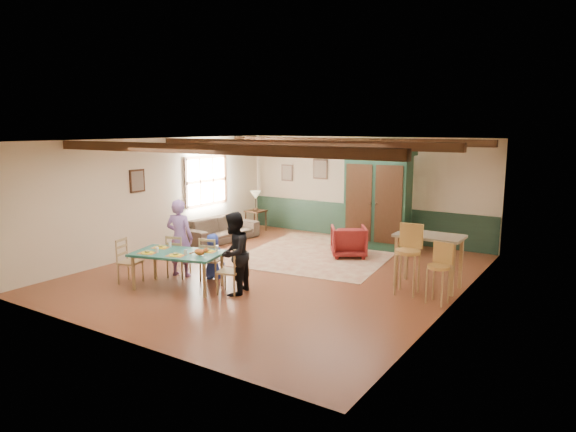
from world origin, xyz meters
The scene contains 35 objects.
floor centered at (0.00, 0.00, 0.00)m, with size 8.00×8.00×0.00m, color #5C2A1A.
wall_back centered at (0.00, 4.00, 1.35)m, with size 7.00×0.02×2.70m, color beige.
wall_left centered at (-3.50, 0.00, 1.35)m, with size 0.02×8.00×2.70m, color beige.
wall_right centered at (3.50, 0.00, 1.35)m, with size 0.02×8.00×2.70m, color beige.
ceiling centered at (0.00, 0.00, 2.70)m, with size 7.00×8.00×0.02m, color silver.
wainscot_back centered at (0.00, 3.98, 0.45)m, with size 6.95×0.03×0.90m, color #1B3224.
ceiling_beam_front centered at (0.00, -2.30, 2.61)m, with size 6.95×0.16×0.16m, color black.
ceiling_beam_mid centered at (0.00, 0.40, 2.61)m, with size 6.95×0.16×0.16m, color black.
ceiling_beam_back centered at (0.00, 3.00, 2.61)m, with size 6.95×0.16×0.16m, color black.
window_left centered at (-3.47, 1.70, 1.55)m, with size 0.06×1.60×1.30m, color white, non-canonical shape.
picture_left_wall centered at (-3.47, -0.60, 1.75)m, with size 0.04×0.42×0.52m, color gray, non-canonical shape.
picture_back_a centered at (-1.30, 3.97, 1.80)m, with size 0.45×0.04×0.55m, color gray, non-canonical shape.
picture_back_b centered at (-2.40, 3.97, 1.65)m, with size 0.38×0.04×0.48m, color gray, non-canonical shape.
dining_table centered at (-1.02, -1.85, 0.34)m, with size 1.62×0.90×0.68m, color #1A5348, non-canonical shape.
dining_chair_far_left centered at (-1.54, -1.32, 0.43)m, with size 0.38×0.40×0.86m, color #997B4C, non-canonical shape.
dining_chair_far_right centered at (-0.84, -1.13, 0.43)m, with size 0.38×0.40×0.86m, color #997B4C, non-canonical shape.
dining_chair_end_left centered at (-2.02, -2.12, 0.43)m, with size 0.38×0.40×0.86m, color #997B4C, non-canonical shape.
dining_chair_end_right centered at (-0.02, -1.58, 0.43)m, with size 0.38×0.40×0.86m, color #997B4C, non-canonical shape.
person_man centered at (-1.56, -1.25, 0.78)m, with size 0.57×0.37×1.55m, color #8A62A8.
person_woman centered at (0.07, -1.56, 0.74)m, with size 0.72×0.56×1.49m, color black.
person_child centered at (-0.86, -1.06, 0.45)m, with size 0.44×0.29×0.90m, color #2A3FA8.
cat centered at (-0.52, -1.81, 0.76)m, with size 0.32×0.13×0.16m, color #CC5C24, non-canonical shape.
place_setting_near_left centered at (-1.44, -2.20, 0.73)m, with size 0.36×0.27×0.11m, color yellow, non-canonical shape.
place_setting_near_center centered at (-0.88, -2.04, 0.73)m, with size 0.36×0.27×0.11m, color yellow, non-canonical shape.
place_setting_far_left centered at (-1.56, -1.76, 0.73)m, with size 0.36×0.27×0.11m, color yellow, non-canonical shape.
place_setting_far_right centered at (-0.60, -1.50, 0.73)m, with size 0.36×0.27×0.11m, color yellow, non-canonical shape.
area_rug centered at (-0.11, 1.87, 0.01)m, with size 3.26×3.88×0.01m, color beige.
armoire centered at (0.79, 3.12, 1.20)m, with size 1.70×0.68×2.40m, color #163827.
armchair centered at (0.59, 1.98, 0.36)m, with size 0.77×0.79×0.72m, color #531014.
sofa centered at (-2.94, 1.64, 0.31)m, with size 2.11×0.83×0.62m, color #3B2F25.
end_table centered at (-2.96, 3.19, 0.30)m, with size 0.49×0.49×0.61m, color black, non-canonical shape.
table_lamp centered at (-2.96, 3.19, 0.88)m, with size 0.31×0.31×0.55m, color beige, non-canonical shape.
counter_table centered at (2.85, 0.71, 0.50)m, with size 1.20×0.70×1.00m, color tan, non-canonical shape.
bar_stool_left centered at (2.66, 0.12, 0.63)m, with size 0.44×0.49×1.25m, color tan, non-canonical shape.
bar_stool_right centered at (3.27, -0.09, 0.52)m, with size 0.37×0.40×1.03m, color tan, non-canonical shape.
Camera 1 is at (5.67, -8.45, 2.95)m, focal length 32.00 mm.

